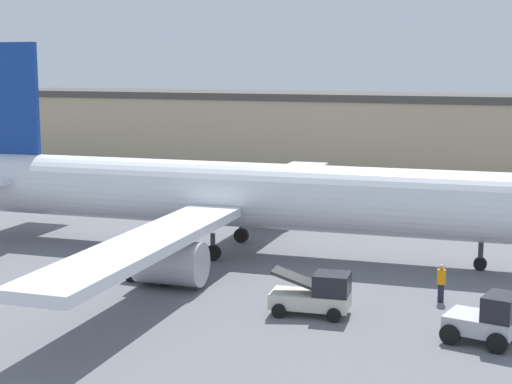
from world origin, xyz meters
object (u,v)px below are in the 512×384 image
object	(u,v)px
pushback_tug	(159,262)
ground_crew_worker	(441,282)
airplane	(239,195)
belt_loader_truck	(316,294)
baggage_tug	(487,320)

from	to	relation	value
pushback_tug	ground_crew_worker	bearing A→B (deg)	8.02
airplane	belt_loader_truck	distance (m)	12.77
belt_loader_truck	baggage_tug	bearing A→B (deg)	-14.02
pushback_tug	belt_loader_truck	bearing A→B (deg)	-13.01
airplane	baggage_tug	bearing A→B (deg)	-39.05
baggage_tug	belt_loader_truck	distance (m)	7.42
airplane	ground_crew_worker	bearing A→B (deg)	-28.45
ground_crew_worker	pushback_tug	world-z (taller)	pushback_tug
airplane	belt_loader_truck	bearing A→B (deg)	-55.06
pushback_tug	baggage_tug	bearing A→B (deg)	-9.96
baggage_tug	pushback_tug	distance (m)	16.79
baggage_tug	pushback_tug	bearing A→B (deg)	179.60
baggage_tug	belt_loader_truck	bearing A→B (deg)	-176.53
belt_loader_truck	airplane	bearing A→B (deg)	122.21
belt_loader_truck	pushback_tug	bearing A→B (deg)	159.07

